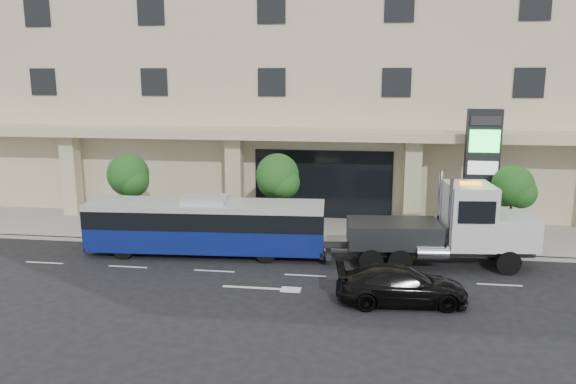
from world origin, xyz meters
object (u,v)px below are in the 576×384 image
black_sedan (401,285)px  signage_pylon (481,175)px  tow_truck (449,228)px  city_bus (206,225)px

black_sedan → signage_pylon: bearing=-32.8°
black_sedan → signage_pylon: (4.29, 8.52, 2.81)m
tow_truck → black_sedan: 5.20m
city_bus → black_sedan: size_ratio=2.31×
tow_truck → black_sedan: tow_truck is taller
city_bus → black_sedan: (8.88, -4.65, -0.73)m
city_bus → signage_pylon: bearing=13.1°
tow_truck → black_sedan: bearing=-121.9°
city_bus → tow_truck: size_ratio=1.21×
city_bus → black_sedan: city_bus is taller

